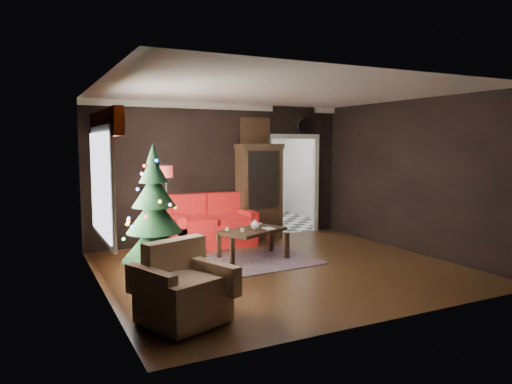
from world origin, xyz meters
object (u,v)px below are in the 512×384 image
christmas_tree (154,211)px  coffee_table (253,243)px  loveseat (212,221)px  teapot (255,225)px  armchair (183,283)px  wall_clock (304,126)px  floor_lamp (167,209)px  kitchen_table (256,210)px  curio_cabinet (259,194)px

christmas_tree → coffee_table: bearing=20.6°
loveseat → teapot: size_ratio=9.82×
armchair → wall_clock: 6.01m
floor_lamp → coffee_table: bearing=-36.4°
loveseat → kitchen_table: size_ratio=2.27×
wall_clock → kitchen_table: (-0.55, 1.25, -2.00)m
loveseat → teapot: loveseat is taller
loveseat → wall_clock: 3.04m
kitchen_table → christmas_tree: bearing=-133.3°
loveseat → curio_cabinet: bearing=10.8°
floor_lamp → teapot: (1.27, -0.99, -0.23)m
teapot → kitchen_table: bearing=63.1°
coffee_table → armchair: bearing=-130.7°
loveseat → coffee_table: bearing=-77.7°
loveseat → christmas_tree: christmas_tree is taller
christmas_tree → armchair: bearing=-93.6°
curio_cabinet → armchair: 4.79m
wall_clock → curio_cabinet: bearing=-171.5°
wall_clock → armchair: bearing=-135.6°
wall_clock → kitchen_table: 2.43m
loveseat → christmas_tree: 2.62m
christmas_tree → coffee_table: 2.17m
curio_cabinet → teapot: size_ratio=10.98×
loveseat → christmas_tree: bearing=-129.2°
curio_cabinet → wall_clock: size_ratio=5.94×
coffee_table → wall_clock: (2.07, 1.67, 2.12)m
christmas_tree → armchair: christmas_tree is taller
teapot → wall_clock: wall_clock is taller
armchair → kitchen_table: bearing=35.3°
armchair → kitchen_table: size_ratio=1.16×
armchair → kitchen_table: 6.31m
armchair → wall_clock: bearing=23.7°
loveseat → teapot: bearing=-77.9°
christmas_tree → teapot: 2.06m
floor_lamp → kitchen_table: size_ratio=2.07×
christmas_tree → kitchen_table: christmas_tree is taller
floor_lamp → teapot: floor_lamp is taller
floor_lamp → loveseat: bearing=19.2°
armchair → teapot: 3.02m
teapot → christmas_tree: bearing=-161.1°
armchair → wall_clock: size_ratio=2.71×
teapot → kitchen_table: size_ratio=0.23×
curio_cabinet → loveseat: bearing=-169.2°
wall_clock → kitchen_table: bearing=113.7°
wall_clock → teapot: bearing=-140.0°
wall_clock → kitchen_table: size_ratio=0.43×
curio_cabinet → coffee_table: 1.86m
loveseat → wall_clock: size_ratio=5.31×
curio_cabinet → armchair: bearing=-127.0°
loveseat → wall_clock: wall_clock is taller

